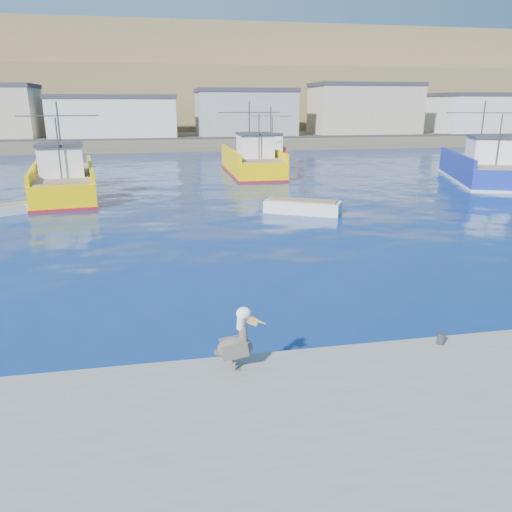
# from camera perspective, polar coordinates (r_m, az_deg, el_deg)

# --- Properties ---
(ground) EXTENTS (260.00, 260.00, 0.00)m
(ground) POSITION_cam_1_polar(r_m,az_deg,el_deg) (15.76, 4.20, -7.03)
(ground) COLOR navy
(ground) RESTS_ON ground
(dock_bollards) EXTENTS (36.20, 0.20, 0.30)m
(dock_bollards) POSITION_cam_1_polar(r_m,az_deg,el_deg) (12.75, 10.92, -10.16)
(dock_bollards) COLOR #4C4C4C
(dock_bollards) RESTS_ON dock
(far_shore) EXTENTS (200.00, 81.00, 24.00)m
(far_shore) POSITION_cam_1_polar(r_m,az_deg,el_deg) (123.17, -9.60, 17.97)
(far_shore) COLOR brown
(far_shore) RESTS_ON ground
(trawler_yellow_a) EXTENTS (5.91, 12.85, 6.65)m
(trawler_yellow_a) POSITION_cam_1_polar(r_m,az_deg,el_deg) (38.86, -21.09, 8.03)
(trawler_yellow_a) COLOR #FFCA00
(trawler_yellow_a) RESTS_ON ground
(trawler_yellow_b) EXTENTS (6.02, 12.73, 6.69)m
(trawler_yellow_b) POSITION_cam_1_polar(r_m,az_deg,el_deg) (48.38, -0.44, 10.72)
(trawler_yellow_b) COLOR #FFCA00
(trawler_yellow_b) RESTS_ON ground
(trawler_blue) EXTENTS (8.75, 13.86, 6.74)m
(trawler_blue) POSITION_cam_1_polar(r_m,az_deg,el_deg) (47.64, 24.43, 9.15)
(trawler_blue) COLOR #182D9A
(trawler_blue) RESTS_ON ground
(boat_orange) EXTENTS (4.74, 9.08, 6.12)m
(boat_orange) POSITION_cam_1_polar(r_m,az_deg,el_deg) (55.85, 1.72, 11.48)
(boat_orange) COLOR red
(boat_orange) RESTS_ON ground
(skiff_left) EXTENTS (3.58, 2.65, 0.74)m
(skiff_left) POSITION_cam_1_polar(r_m,az_deg,el_deg) (33.85, -26.70, 4.68)
(skiff_left) COLOR silver
(skiff_left) RESTS_ON ground
(skiff_mid) EXTENTS (4.77, 3.61, 0.99)m
(skiff_mid) POSITION_cam_1_polar(r_m,az_deg,el_deg) (30.73, 5.36, 5.50)
(skiff_mid) COLOR silver
(skiff_mid) RESTS_ON ground
(skiff_far) EXTENTS (3.15, 4.72, 0.97)m
(skiff_far) POSITION_cam_1_polar(r_m,az_deg,el_deg) (61.66, 21.25, 10.19)
(skiff_far) COLOR silver
(skiff_far) RESTS_ON ground
(pelican) EXTENTS (1.23, 0.51, 1.52)m
(pelican) POSITION_cam_1_polar(r_m,az_deg,el_deg) (11.61, -2.21, -9.91)
(pelican) COLOR #595451
(pelican) RESTS_ON dock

